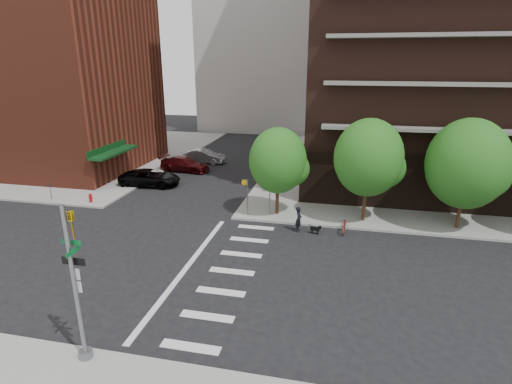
{
  "coord_description": "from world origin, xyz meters",
  "views": [
    {
      "loc": [
        8.2,
        -18.0,
        10.56
      ],
      "look_at": [
        3.0,
        6.0,
        2.5
      ],
      "focal_mm": 28.0,
      "sensor_mm": 36.0,
      "label": 1
    }
  ],
  "objects_px": {
    "parked_car_black": "(150,178)",
    "dog_walker": "(299,219)",
    "fire_hydrant": "(91,197)",
    "scooter": "(345,225)",
    "parked_car_silver": "(204,156)",
    "parked_car_maroon": "(185,164)",
    "traffic_signal": "(78,297)"
  },
  "relations": [
    {
      "from": "fire_hydrant",
      "to": "parked_car_silver",
      "type": "bearing_deg",
      "value": 73.74
    },
    {
      "from": "parked_car_black",
      "to": "dog_walker",
      "type": "bearing_deg",
      "value": -122.55
    },
    {
      "from": "parked_car_maroon",
      "to": "parked_car_black",
      "type": "bearing_deg",
      "value": 171.96
    },
    {
      "from": "dog_walker",
      "to": "parked_car_black",
      "type": "bearing_deg",
      "value": 65.42
    },
    {
      "from": "fire_hydrant",
      "to": "parked_car_maroon",
      "type": "distance_m",
      "value": 11.27
    },
    {
      "from": "parked_car_silver",
      "to": "dog_walker",
      "type": "bearing_deg",
      "value": -140.92
    },
    {
      "from": "fire_hydrant",
      "to": "dog_walker",
      "type": "height_order",
      "value": "dog_walker"
    },
    {
      "from": "parked_car_black",
      "to": "dog_walker",
      "type": "height_order",
      "value": "dog_walker"
    },
    {
      "from": "parked_car_silver",
      "to": "parked_car_maroon",
      "type": "bearing_deg",
      "value": 171.43
    },
    {
      "from": "parked_car_black",
      "to": "scooter",
      "type": "xyz_separation_m",
      "value": [
        16.96,
        -6.72,
        -0.26
      ]
    },
    {
      "from": "traffic_signal",
      "to": "scooter",
      "type": "bearing_deg",
      "value": 56.6
    },
    {
      "from": "traffic_signal",
      "to": "scooter",
      "type": "xyz_separation_m",
      "value": [
        9.23,
        13.99,
        -2.22
      ]
    },
    {
      "from": "traffic_signal",
      "to": "dog_walker",
      "type": "relative_size",
      "value": 3.55
    },
    {
      "from": "parked_car_black",
      "to": "parked_car_maroon",
      "type": "bearing_deg",
      "value": -17.99
    },
    {
      "from": "parked_car_black",
      "to": "dog_walker",
      "type": "distance_m",
      "value": 15.78
    },
    {
      "from": "parked_car_maroon",
      "to": "scooter",
      "type": "xyz_separation_m",
      "value": [
        15.77,
        -12.01,
        -0.25
      ]
    },
    {
      "from": "parked_car_black",
      "to": "parked_car_silver",
      "type": "distance_m",
      "value": 9.25
    },
    {
      "from": "traffic_signal",
      "to": "parked_car_black",
      "type": "relative_size",
      "value": 1.14
    },
    {
      "from": "parked_car_black",
      "to": "parked_car_maroon",
      "type": "xyz_separation_m",
      "value": [
        1.19,
        5.29,
        -0.0
      ]
    },
    {
      "from": "parked_car_black",
      "to": "scooter",
      "type": "distance_m",
      "value": 18.24
    },
    {
      "from": "scooter",
      "to": "parked_car_black",
      "type": "bearing_deg",
      "value": 161.71
    },
    {
      "from": "parked_car_maroon",
      "to": "dog_walker",
      "type": "xyz_separation_m",
      "value": [
        12.84,
        -12.51,
        0.11
      ]
    },
    {
      "from": "dog_walker",
      "to": "scooter",
      "type": "bearing_deg",
      "value": -77.65
    },
    {
      "from": "dog_walker",
      "to": "traffic_signal",
      "type": "bearing_deg",
      "value": 157.64
    },
    {
      "from": "fire_hydrant",
      "to": "scooter",
      "type": "height_order",
      "value": "scooter"
    },
    {
      "from": "parked_car_black",
      "to": "parked_car_silver",
      "type": "relative_size",
      "value": 1.18
    },
    {
      "from": "fire_hydrant",
      "to": "scooter",
      "type": "relative_size",
      "value": 0.4
    },
    {
      "from": "parked_car_silver",
      "to": "scooter",
      "type": "relative_size",
      "value": 2.47
    },
    {
      "from": "parked_car_silver",
      "to": "dog_walker",
      "type": "distance_m",
      "value": 20.29
    },
    {
      "from": "scooter",
      "to": "traffic_signal",
      "type": "bearing_deg",
      "value": -120.07
    },
    {
      "from": "parked_car_black",
      "to": "parked_car_silver",
      "type": "height_order",
      "value": "parked_car_silver"
    },
    {
      "from": "scooter",
      "to": "dog_walker",
      "type": "height_order",
      "value": "dog_walker"
    }
  ]
}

